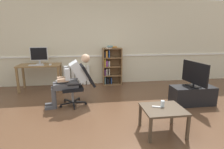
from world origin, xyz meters
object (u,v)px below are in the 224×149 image
Objects in this scene: computer_desk at (40,69)px; computer_mouse at (50,64)px; person_seated at (71,78)px; drinking_glass at (163,104)px; keyboard at (36,65)px; coffee_table at (163,111)px; radiator at (77,75)px; spare_remote at (157,107)px; imac_monitor at (39,54)px; office_chair at (79,83)px; tv_stand at (192,95)px; tv_screen at (195,74)px; bookshelf at (111,66)px.

computer_mouse is at bearing -20.21° from computer_desk.
person_seated is 2.12m from drinking_glass.
drinking_glass is (2.60, -2.69, -0.14)m from computer_desk.
computer_desk is at bearing 134.09° from drinking_glass.
keyboard is 3.73m from coffee_table.
radiator reaches higher than spare_remote.
drinking_glass is 0.12m from spare_remote.
computer_desk is 11.06× the size of drinking_glass.
person_seated is (1.00, -1.39, -0.40)m from imac_monitor.
office_chair is at bearing 134.18° from coffee_table.
spare_remote is (2.54, -2.56, -0.32)m from keyboard.
drinking_glass is (2.28, -2.57, -0.28)m from computer_mouse.
spare_remote is (1.47, -3.09, 0.14)m from radiator.
tv_stand is 1.69m from spare_remote.
spare_remote reaches higher than tv_stand.
radiator is at bearing 16.88° from imac_monitor.
tv_screen is 7.80× the size of drinking_glass.
keyboard is at bearing 158.44° from tv_stand.
office_chair reaches higher than drinking_glass.
spare_remote is at bearing -49.89° from computer_mouse.
drinking_glass is 0.71× the size of spare_remote.
drinking_glass is at bearing -43.88° from keyboard.
drinking_glass is (1.44, -1.41, -0.03)m from office_chair.
imac_monitor is 1.22× the size of keyboard.
bookshelf is 1.32× the size of office_chair.
radiator is at bearing 169.42° from person_seated.
bookshelf reaches higher than keyboard.
computer_mouse is at bearing -167.20° from bookshelf.
tv_stand is (2.78, -2.05, -0.09)m from radiator.
tv_screen is at bearing -24.52° from imac_monitor.
keyboard is 0.60× the size of coffee_table.
imac_monitor is 0.52× the size of office_chair.
drinking_glass is at bearing 40.02° from person_seated.
computer_mouse is 0.93× the size of drinking_glass.
computer_mouse reaches higher than drinking_glass.
computer_mouse reaches higher than spare_remote.
spare_remote is (-0.09, 0.05, 0.07)m from coffee_table.
bookshelf reaches higher than computer_desk.
bookshelf reaches higher than coffee_table.
radiator is 1.73m from person_seated.
radiator reaches higher than tv_stand.
bookshelf is at bearing 139.10° from office_chair.
person_seated reaches higher than coffee_table.
bookshelf is at bearing 135.20° from person_seated.
computer_desk is 1.15m from radiator.
computer_mouse reaches higher than keyboard.
bookshelf is at bearing 12.80° from computer_mouse.
computer_mouse is at bearing 59.00° from spare_remote.
computer_desk is 4.16m from tv_screen.
spare_remote is (-1.31, -1.04, 0.23)m from tv_stand.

